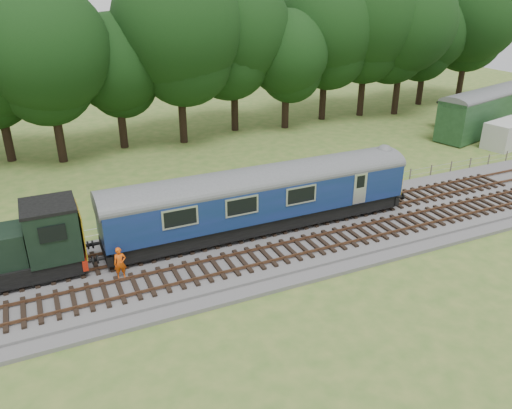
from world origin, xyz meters
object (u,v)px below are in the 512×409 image
worker (120,263)px  parked_coach (496,106)px  caravan (508,134)px  dmu_railcar (261,194)px

worker → parked_coach: 41.30m
worker → caravan: (35.87, 8.15, -0.01)m
dmu_railcar → caravan: bearing=12.9°
worker → caravan: 36.79m
worker → dmu_railcar: bearing=15.9°
dmu_railcar → caravan: size_ratio=3.80×
dmu_railcar → worker: dmu_railcar is taller
dmu_railcar → caravan: (27.40, 6.29, -1.45)m
caravan → dmu_railcar: bearing=180.0°
parked_coach → caravan: bearing=-141.2°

